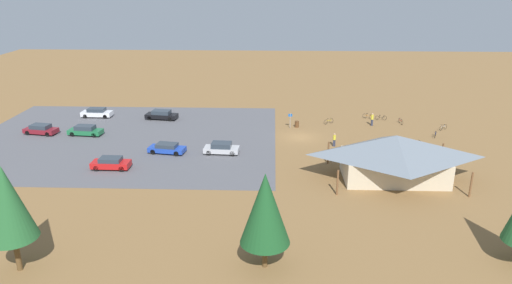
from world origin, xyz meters
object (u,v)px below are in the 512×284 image
Objects in this scene: bicycle_red_lone_west at (401,121)px; visitor_near_lot at (334,140)px; lot_sign at (290,119)px; bicycle_silver_near_sign at (416,144)px; car_silver_far_end at (222,148)px; car_red_second_row at (111,163)px; bike_pavilion at (395,154)px; bicycle_black_back_row at (381,118)px; car_blue_aisle_side at (167,148)px; car_green_inner_stall at (85,130)px; bicycle_yellow_mid_cluster at (329,121)px; trash_bin at (297,124)px; car_white_front_row at (97,113)px; bicycle_white_yard_center at (443,127)px; bicycle_blue_near_porch at (435,134)px; visitor_at_bikes at (372,119)px; car_black_back_corner at (162,115)px; pine_far_east at (265,209)px; car_maroon_mid_lot at (41,129)px; pine_midwest at (8,203)px; bicycle_orange_lone_east at (368,116)px.

bicycle_red_lone_west is 15.05m from visitor_near_lot.
lot_sign is 1.28× the size of visitor_near_lot.
bicycle_silver_near_sign is 10.53m from visitor_near_lot.
car_red_second_row is at bearing 24.30° from car_silver_far_end.
bike_pavilion reaches higher than car_red_second_row.
bicycle_black_back_row is 0.37× the size of car_blue_aisle_side.
car_green_inner_stall is 33.57m from visitor_near_lot.
bicycle_yellow_mid_cluster is at bearing -158.00° from lot_sign.
trash_bin is at bearing 8.24° from bicycle_red_lone_west.
car_blue_aisle_side is (-14.19, 15.29, -0.08)m from car_white_front_row.
bicycle_white_yard_center is (-5.27, 2.81, 0.02)m from bicycle_red_lone_west.
bicycle_blue_near_porch is at bearing -163.43° from visitor_near_lot.
bicycle_silver_near_sign is 9.70m from visitor_at_bikes.
lot_sign reaches higher than car_black_back_corner.
bicycle_black_back_row is at bearing -162.37° from trash_bin.
car_black_back_corner is 2.87× the size of visitor_near_lot.
car_red_second_row reaches higher than trash_bin.
pine_far_east is 1.63× the size of car_white_front_row.
bicycle_black_back_row is at bearing -169.76° from car_maroon_mid_lot.
bike_pavilion reaches higher than trash_bin.
lot_sign is at bearing 9.30° from bicycle_red_lone_west.
bicycle_red_lone_west is at bearing -117.52° from pine_far_east.
pine_midwest is 53.50m from bicycle_black_back_row.
bicycle_silver_near_sign is at bearing 162.93° from car_black_back_corner.
car_blue_aisle_side is at bearing 9.17° from visitor_near_lot.
lot_sign is 21.70m from bicycle_white_yard_center.
pine_midwest reaches higher than lot_sign.
bicycle_blue_near_porch is 0.88× the size of visitor_at_bikes.
bicycle_white_yard_center is (-5.77, -7.10, 0.03)m from bicycle_silver_near_sign.
pine_midwest reaches higher than visitor_near_lot.
pine_far_east is at bearing 69.23° from bicycle_orange_lone_east.
car_white_front_row reaches higher than trash_bin.
bike_pavilion is 7.59× the size of bicycle_red_lone_west.
car_green_inner_stall is 11.81m from car_black_back_corner.
car_maroon_mid_lot is (6.32, -0.28, -0.01)m from car_green_inner_stall.
car_black_back_corner is 17.93m from car_silver_far_end.
bicycle_black_back_row is at bearing -98.79° from bike_pavilion.
bicycle_silver_near_sign is 9.93m from bicycle_red_lone_west.
bicycle_yellow_mid_cluster is 16.10m from bicycle_white_yard_center.
bike_pavilion is at bearing 73.75° from bicycle_red_lone_west.
bicycle_white_yard_center is at bearing -129.10° from bicycle_silver_near_sign.
visitor_at_bikes is at bearing 173.35° from bicycle_yellow_mid_cluster.
visitor_at_bikes reaches higher than car_maroon_mid_lot.
car_blue_aisle_side reaches higher than bicycle_white_yard_center.
pine_midwest is at bearing 37.49° from bicycle_silver_near_sign.
bike_pavilion is at bearing -128.67° from pine_far_east.
car_maroon_mid_lot is (40.12, 6.49, 0.35)m from bicycle_yellow_mid_cluster.
bike_pavilion is 8.40× the size of bicycle_silver_near_sign.
car_white_front_row is (46.02, -1.68, 0.40)m from bicycle_red_lone_west.
bicycle_yellow_mid_cluster reaches higher than bicycle_black_back_row.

